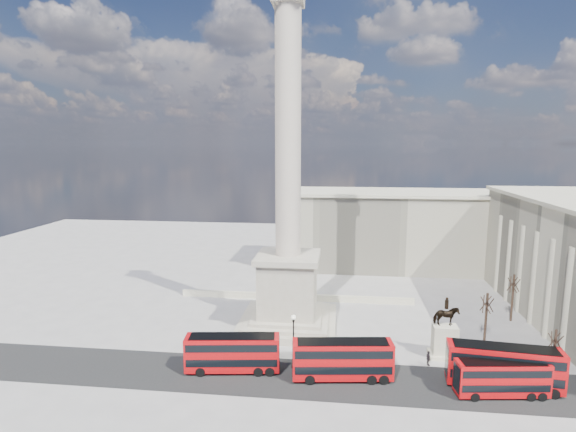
# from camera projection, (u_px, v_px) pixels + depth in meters

# --- Properties ---
(ground) EXTENTS (180.00, 180.00, 0.00)m
(ground) POSITION_uv_depth(u_px,v_px,m) (284.00, 340.00, 61.66)
(ground) COLOR #9B9793
(ground) RESTS_ON ground
(asphalt_road) EXTENTS (120.00, 9.00, 0.01)m
(asphalt_road) POSITION_uv_depth(u_px,v_px,m) (316.00, 379.00, 51.28)
(asphalt_road) COLOR #252525
(asphalt_road) RESTS_ON ground
(nelsons_column) EXTENTS (14.00, 14.00, 49.85)m
(nelsons_column) POSITION_uv_depth(u_px,v_px,m) (288.00, 240.00, 64.51)
(nelsons_column) COLOR #ADA590
(nelsons_column) RESTS_ON ground
(balustrade_wall) EXTENTS (40.00, 0.60, 1.10)m
(balustrade_wall) POSITION_uv_depth(u_px,v_px,m) (295.00, 297.00, 77.26)
(balustrade_wall) COLOR beige
(balustrade_wall) RESTS_ON ground
(building_northeast) EXTENTS (51.00, 17.00, 16.60)m
(building_northeast) POSITION_uv_depth(u_px,v_px,m) (398.00, 229.00, 97.28)
(building_northeast) COLOR beige
(building_northeast) RESTS_ON ground
(red_bus_a) EXTENTS (11.21, 3.83, 4.45)m
(red_bus_a) POSITION_uv_depth(u_px,v_px,m) (233.00, 353.00, 52.68)
(red_bus_a) COLOR #B0090C
(red_bus_a) RESTS_ON ground
(red_bus_b) EXTENTS (11.54, 3.91, 4.59)m
(red_bus_b) POSITION_uv_depth(u_px,v_px,m) (343.00, 359.00, 50.94)
(red_bus_b) COLOR #B0090C
(red_bus_b) RESTS_ON ground
(red_bus_c) EXTENTS (12.08, 3.88, 4.81)m
(red_bus_c) POSITION_uv_depth(u_px,v_px,m) (504.00, 366.00, 49.10)
(red_bus_c) COLOR #B0090C
(red_bus_c) RESTS_ON ground
(red_bus_d) EXTENTS (9.84, 3.38, 3.91)m
(red_bus_d) POSITION_uv_depth(u_px,v_px,m) (502.00, 378.00, 47.56)
(red_bus_d) COLOR #B0090C
(red_bus_d) RESTS_ON ground
(victorian_lamp) EXTENTS (0.57, 0.57, 6.67)m
(victorian_lamp) POSITION_uv_depth(u_px,v_px,m) (293.00, 337.00, 53.27)
(victorian_lamp) COLOR black
(victorian_lamp) RESTS_ON ground
(equestrian_statue) EXTENTS (3.72, 2.79, 7.82)m
(equestrian_statue) POSITION_uv_depth(u_px,v_px,m) (445.00, 336.00, 56.37)
(equestrian_statue) COLOR beige
(equestrian_statue) RESTS_ON ground
(bare_tree_near) EXTENTS (1.58, 1.58, 6.93)m
(bare_tree_near) POSITION_uv_depth(u_px,v_px,m) (555.00, 339.00, 49.05)
(bare_tree_near) COLOR #332319
(bare_tree_near) RESTS_ON ground
(bare_tree_mid) EXTENTS (1.96, 1.96, 7.41)m
(bare_tree_mid) POSITION_uv_depth(u_px,v_px,m) (487.00, 302.00, 59.58)
(bare_tree_mid) COLOR #332319
(bare_tree_mid) RESTS_ON ground
(bare_tree_far) EXTENTS (1.87, 1.87, 7.66)m
(bare_tree_far) POSITION_uv_depth(u_px,v_px,m) (514.00, 283.00, 67.25)
(bare_tree_far) COLOR #332319
(bare_tree_far) RESTS_ON ground
(pedestrian_walking) EXTENTS (0.67, 0.50, 1.67)m
(pedestrian_walking) POSITION_uv_depth(u_px,v_px,m) (505.00, 355.00, 55.43)
(pedestrian_walking) COLOR #2A2427
(pedestrian_walking) RESTS_ON ground
(pedestrian_standing) EXTENTS (0.79, 0.62, 1.62)m
(pedestrian_standing) POSITION_uv_depth(u_px,v_px,m) (530.00, 356.00, 55.10)
(pedestrian_standing) COLOR #2A2427
(pedestrian_standing) RESTS_ON ground
(pedestrian_crossing) EXTENTS (0.64, 1.14, 1.84)m
(pedestrian_crossing) POSITION_uv_depth(u_px,v_px,m) (428.00, 358.00, 54.35)
(pedestrian_crossing) COLOR #2A2427
(pedestrian_crossing) RESTS_ON ground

